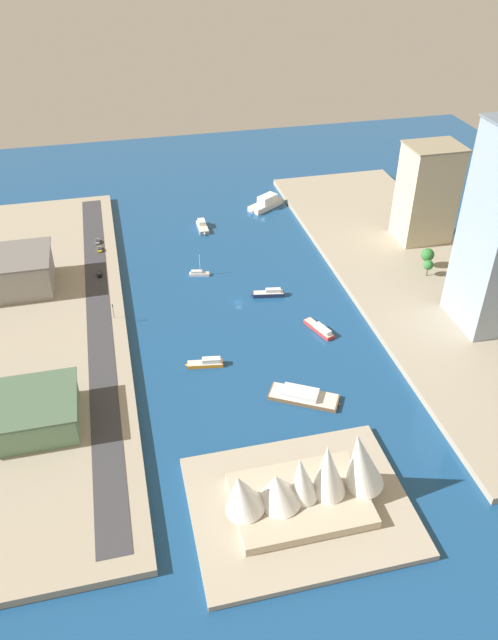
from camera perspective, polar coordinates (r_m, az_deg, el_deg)
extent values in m
plane|color=navy|center=(263.80, -0.98, 1.62)|extent=(440.00, 440.00, 0.00)
cube|color=#9E937F|center=(289.52, 15.36, 3.92)|extent=(70.00, 240.00, 2.80)
cube|color=#9E937F|center=(261.54, -19.08, -0.56)|extent=(70.00, 240.00, 2.80)
cube|color=#A89E89|center=(184.84, 4.74, -16.80)|extent=(62.30, 49.26, 2.00)
cube|color=#38383D|center=(258.39, -13.79, 0.43)|extent=(9.78, 228.00, 0.15)
cube|color=white|center=(283.34, -4.63, 4.26)|extent=(9.38, 4.13, 1.31)
cone|color=white|center=(283.16, -3.64, 4.29)|extent=(1.39, 1.39, 1.18)
cube|color=white|center=(282.72, -4.89, 4.48)|extent=(5.22, 2.71, 1.31)
cube|color=beige|center=(282.97, -4.64, 4.39)|extent=(9.00, 3.97, 0.10)
cylinder|color=silver|center=(280.52, -4.59, 5.23)|extent=(0.24, 0.24, 9.68)
cube|color=#999EA3|center=(323.91, -4.34, 8.57)|extent=(4.88, 13.94, 1.92)
cone|color=#999EA3|center=(317.32, -4.12, 7.98)|extent=(1.74, 1.74, 1.73)
cube|color=white|center=(324.99, -4.42, 9.06)|extent=(3.49, 5.59, 2.12)
cube|color=beige|center=(323.46, -4.35, 8.73)|extent=(4.69, 13.39, 0.10)
cube|color=orange|center=(229.99, -4.09, -4.10)|extent=(13.71, 5.55, 1.40)
cone|color=orange|center=(230.17, -5.85, -4.18)|extent=(1.44, 1.44, 1.26)
cube|color=white|center=(228.93, -3.53, -3.76)|extent=(7.11, 3.48, 1.92)
cube|color=beige|center=(229.52, -4.10, -3.96)|extent=(13.16, 5.33, 0.10)
cube|color=#1E284C|center=(267.79, 1.81, 2.41)|extent=(13.90, 5.72, 1.85)
cone|color=#1E284C|center=(267.28, 0.26, 2.36)|extent=(1.93, 1.93, 1.67)
cube|color=white|center=(266.98, 2.26, 2.76)|extent=(6.78, 3.20, 1.78)
cube|color=beige|center=(267.26, 1.82, 2.59)|extent=(13.35, 5.49, 0.10)
cube|color=red|center=(248.42, 6.48, -0.83)|extent=(8.70, 15.75, 1.52)
cone|color=red|center=(253.42, 5.32, 0.08)|extent=(1.76, 1.76, 1.37)
cube|color=white|center=(245.98, 6.87, -0.81)|extent=(5.12, 8.48, 1.66)
cube|color=beige|center=(247.94, 6.49, -0.68)|extent=(8.36, 15.12, 0.10)
cube|color=silver|center=(346.60, 1.56, 10.62)|extent=(22.01, 18.21, 2.80)
cone|color=silver|center=(338.99, 0.26, 10.04)|extent=(3.49, 3.49, 2.52)
cube|color=white|center=(346.15, 1.73, 11.20)|extent=(12.31, 10.88, 3.93)
cube|color=beige|center=(346.00, 1.57, 10.84)|extent=(21.13, 17.49, 0.10)
cube|color=brown|center=(216.53, 5.10, -7.15)|extent=(25.07, 19.20, 1.48)
cone|color=brown|center=(215.35, 8.37, -7.74)|extent=(1.82, 1.82, 1.34)
cube|color=white|center=(215.57, 4.78, -6.76)|extent=(13.93, 11.69, 1.87)
cube|color=beige|center=(216.00, 5.11, -7.00)|extent=(24.07, 18.43, 0.10)
cube|color=slate|center=(212.59, -20.61, -8.26)|extent=(36.75, 25.74, 9.84)
cube|color=#47624A|center=(209.15, -20.91, -7.20)|extent=(38.22, 26.77, 0.80)
cube|color=gray|center=(284.77, -22.15, 3.96)|extent=(42.98, 27.55, 14.89)
cube|color=#C6B793|center=(311.06, 16.20, 11.16)|extent=(24.37, 19.90, 46.24)
cube|color=gray|center=(302.70, 16.94, 15.20)|extent=(25.34, 20.70, 0.80)
cylinder|color=black|center=(314.40, -14.06, 7.16)|extent=(0.26, 0.64, 0.64)
cylinder|color=black|center=(314.35, -13.75, 7.20)|extent=(0.26, 0.64, 0.64)
cylinder|color=black|center=(311.41, -14.04, 6.88)|extent=(0.26, 0.64, 0.64)
cylinder|color=black|center=(311.36, -13.73, 6.92)|extent=(0.26, 0.64, 0.64)
cube|color=#B7B7BC|center=(312.73, -13.90, 7.09)|extent=(1.92, 4.83, 0.83)
cube|color=#262D38|center=(312.22, -13.92, 7.18)|extent=(1.68, 2.71, 0.50)
cylinder|color=black|center=(307.10, -13.89, 6.48)|extent=(0.26, 0.64, 0.64)
cylinder|color=black|center=(307.07, -13.56, 6.53)|extent=(0.26, 0.64, 0.64)
cylinder|color=black|center=(303.95, -13.85, 6.17)|extent=(0.26, 0.64, 0.64)
cylinder|color=black|center=(303.91, -13.53, 6.21)|extent=(0.26, 0.64, 0.64)
cube|color=yellow|center=(305.38, -13.71, 6.39)|extent=(2.01, 5.14, 0.74)
cube|color=#262D38|center=(304.86, -13.73, 6.47)|extent=(1.75, 2.89, 0.52)
cylinder|color=black|center=(286.45, -13.89, 4.24)|extent=(0.26, 0.64, 0.64)
cylinder|color=black|center=(286.41, -13.56, 4.29)|extent=(0.26, 0.64, 0.64)
cylinder|color=black|center=(283.58, -13.85, 3.91)|extent=(0.26, 0.64, 0.64)
cylinder|color=black|center=(283.55, -13.52, 3.96)|extent=(0.26, 0.64, 0.64)
cube|color=black|center=(284.84, -13.71, 4.16)|extent=(1.95, 4.77, 0.83)
cube|color=#262D38|center=(284.30, -13.73, 4.25)|extent=(1.69, 2.68, 0.48)
cylinder|color=black|center=(254.04, -12.48, 0.71)|extent=(0.18, 0.18, 5.50)
cube|color=black|center=(252.25, -12.57, 1.32)|extent=(0.36, 0.36, 1.00)
sphere|color=red|center=(252.06, -12.58, 1.38)|extent=(0.24, 0.24, 0.24)
sphere|color=yellow|center=(252.25, -12.57, 1.32)|extent=(0.24, 0.24, 0.24)
sphere|color=green|center=(252.44, -12.56, 1.25)|extent=(0.24, 0.24, 0.24)
cube|color=#BCAD93|center=(182.88, 4.77, -16.32)|extent=(38.23, 26.36, 3.00)
cone|color=white|center=(178.26, 10.35, -12.70)|extent=(15.19, 11.18, 23.12)
cone|color=white|center=(176.38, 7.34, -13.62)|extent=(11.45, 9.83, 19.52)
cone|color=white|center=(175.52, 4.93, -14.39)|extent=(10.10, 8.13, 16.94)
cone|color=white|center=(176.09, 2.68, -15.37)|extent=(14.17, 12.80, 12.47)
cone|color=white|center=(173.52, -0.69, -15.75)|extent=(13.33, 11.36, 14.81)
cylinder|color=brown|center=(294.48, 16.11, 5.10)|extent=(0.50, 0.50, 3.90)
sphere|color=#2D7233|center=(292.42, 16.25, 5.84)|extent=(5.97, 5.97, 5.97)
cylinder|color=brown|center=(287.73, 16.21, 4.31)|extent=(0.50, 0.50, 3.70)
sphere|color=#2D7233|center=(285.96, 16.33, 4.93)|extent=(4.42, 4.42, 4.42)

